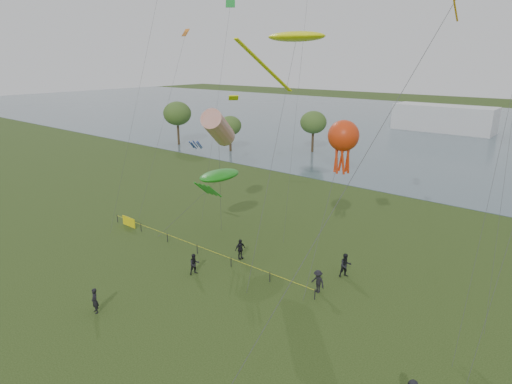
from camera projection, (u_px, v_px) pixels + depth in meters
The scene contains 15 objects.
ground_plane at pixel (140, 376), 23.13m from camera, with size 400.00×400.00×0.00m, color #203310.
lake at pixel (503, 134), 97.45m from camera, with size 400.00×120.00×0.08m, color #4F636D.
pavilion_left at pixel (444, 118), 100.03m from camera, with size 22.00×8.00×6.00m, color silver.
trees at pixel (230, 119), 80.08m from camera, with size 29.41×15.87×8.46m.
fence at pixel (153, 231), 41.13m from camera, with size 24.07×0.07×1.05m.
spectator_a at pixel (195, 264), 33.83m from camera, with size 0.83×0.65×1.72m, color black.
spectator_b at pixel (318, 281), 31.16m from camera, with size 1.14×0.65×1.76m, color black.
spectator_c at pixel (240, 249), 36.39m from camera, with size 1.05×0.44×1.80m, color black.
spectator_f at pixel (95, 301), 28.66m from camera, with size 0.65×0.42×1.78m, color black.
spectator_g at pixel (346, 265), 33.37m from camera, with size 0.94×0.74×1.94m, color black.
kite_stingray at pixel (295, 37), 35.74m from camera, with size 6.04×12.32×18.60m.
kite_windsock at pixel (218, 128), 39.01m from camera, with size 4.34×5.24×12.32m.
kite_creature at pixel (219, 176), 39.57m from camera, with size 5.86×6.35×6.52m.
kite_octopus at pixel (343, 137), 32.39m from camera, with size 2.38×7.58×12.02m.
kite_delta at pixel (449, 6), 18.54m from camera, with size 5.83×14.16×20.33m.
Camera 1 is at (16.87, -10.94, 16.42)m, focal length 30.00 mm.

